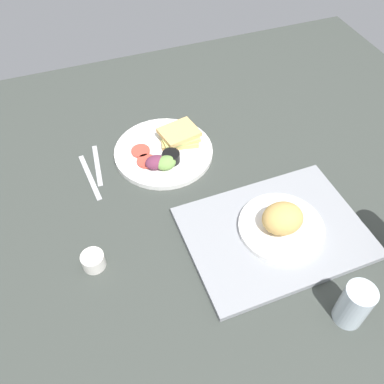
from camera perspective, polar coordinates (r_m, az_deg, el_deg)
ground_plane at (r=117.08cm, az=0.42°, el=-0.46°), size 190.00×150.00×3.00cm
serving_tray at (r=108.46cm, az=11.29°, el=-5.50°), size 45.66×33.91×1.60cm
bread_plate_near at (r=106.07cm, az=12.26°, el=-4.18°), size 21.79×21.79×8.51cm
plate_with_salad at (r=125.48cm, az=-3.61°, el=5.76°), size 29.73×29.73×5.40cm
drinking_glass at (r=97.06cm, az=21.43°, el=-14.25°), size 6.57×6.57×11.64cm
espresso_cup at (r=103.15cm, az=-13.43°, el=-9.19°), size 5.60×5.60×4.00cm
fork at (r=125.95cm, az=-12.91°, el=3.66°), size 3.00×17.06×0.50cm
knife at (r=123.07cm, az=-13.89°, el=2.06°), size 3.25×19.05×0.50cm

